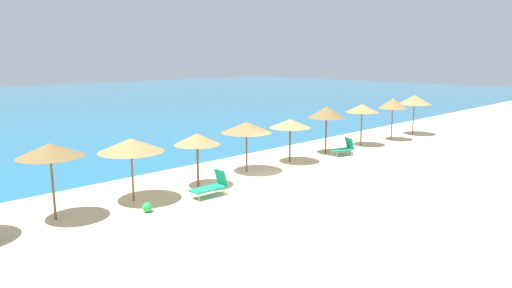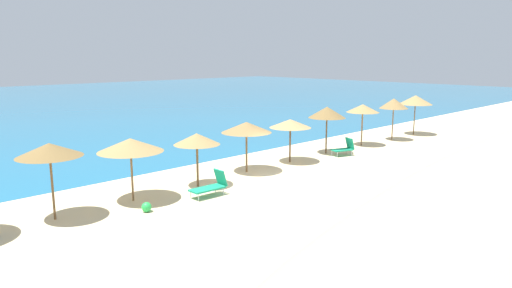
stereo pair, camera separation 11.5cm
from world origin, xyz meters
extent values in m
plane|color=beige|center=(0.00, 0.00, 0.00)|extent=(160.00, 160.00, 0.00)
cylinder|color=brown|center=(-9.44, 2.37, 1.23)|extent=(0.08, 0.08, 2.46)
cone|color=olive|center=(-9.44, 2.37, 2.56)|extent=(2.27, 2.27, 0.48)
cylinder|color=brown|center=(-6.31, 2.37, 1.09)|extent=(0.08, 0.08, 2.19)
cone|color=#9E7F4C|center=(-6.31, 2.37, 2.31)|extent=(2.61, 2.61, 0.54)
cylinder|color=brown|center=(-3.15, 2.22, 1.04)|extent=(0.10, 0.10, 2.07)
cone|color=#9E7F4C|center=(-3.15, 2.22, 2.18)|extent=(2.07, 2.07, 0.51)
cylinder|color=brown|center=(0.23, 2.63, 1.09)|extent=(0.09, 0.09, 2.18)
cone|color=olive|center=(0.23, 2.63, 2.29)|extent=(2.52, 2.52, 0.53)
cylinder|color=brown|center=(3.45, 2.57, 1.04)|extent=(0.09, 0.09, 2.09)
cone|color=tan|center=(3.45, 2.57, 2.17)|extent=(2.29, 2.29, 0.46)
cylinder|color=brown|center=(6.75, 2.60, 1.16)|extent=(0.09, 0.09, 2.32)
cone|color=olive|center=(6.75, 2.60, 2.50)|extent=(2.21, 2.21, 0.66)
cylinder|color=brown|center=(10.44, 2.53, 1.17)|extent=(0.09, 0.09, 2.34)
cone|color=#9E7F4C|center=(10.44, 2.53, 2.45)|extent=(2.11, 2.11, 0.52)
cylinder|color=brown|center=(13.69, 2.15, 1.18)|extent=(0.08, 0.08, 2.37)
cone|color=olive|center=(13.69, 2.15, 2.57)|extent=(1.95, 1.95, 0.70)
cylinder|color=brown|center=(16.94, 2.22, 1.21)|extent=(0.08, 0.08, 2.41)
cone|color=#9E7F4C|center=(16.94, 2.22, 2.60)|extent=(2.42, 2.42, 0.67)
cube|color=#199972|center=(6.89, 1.55, 0.35)|extent=(1.35, 1.00, 0.07)
cube|color=#199972|center=(7.43, 1.37, 0.70)|extent=(0.44, 0.70, 0.67)
cylinder|color=silver|center=(6.49, 1.97, 0.16)|extent=(0.04, 0.04, 0.32)
cylinder|color=silver|center=(6.32, 1.45, 0.16)|extent=(0.04, 0.04, 0.32)
cylinder|color=silver|center=(7.47, 1.65, 0.16)|extent=(0.04, 0.04, 0.32)
cylinder|color=silver|center=(7.29, 1.12, 0.16)|extent=(0.04, 0.04, 0.32)
cube|color=#199972|center=(-3.81, 0.71, 0.34)|extent=(1.52, 0.71, 0.07)
cube|color=#199972|center=(-3.10, 0.68, 0.71)|extent=(0.30, 0.67, 0.71)
cylinder|color=silver|center=(-4.43, 1.01, 0.15)|extent=(0.04, 0.04, 0.31)
cylinder|color=silver|center=(-4.45, 0.45, 0.15)|extent=(0.04, 0.04, 0.31)
cylinder|color=silver|center=(-3.16, 0.96, 0.15)|extent=(0.04, 0.04, 0.31)
cylinder|color=silver|center=(-3.18, 0.40, 0.15)|extent=(0.04, 0.04, 0.31)
sphere|color=green|center=(-6.64, 0.78, 0.19)|extent=(0.38, 0.38, 0.38)
camera|label=1|loc=(-15.34, -13.92, 5.78)|focal=32.40mm
camera|label=2|loc=(-15.25, -14.00, 5.78)|focal=32.40mm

